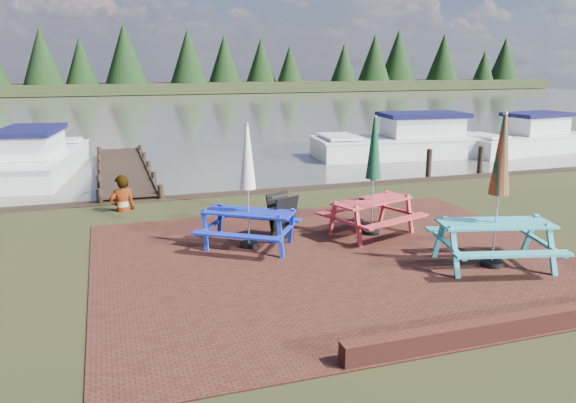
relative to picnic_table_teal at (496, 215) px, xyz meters
The scene contains 14 objects.
ground 2.72m from the picnic_table_teal, behind, with size 120.00×120.00×0.00m, color black.
paving 2.98m from the picnic_table_teal, 153.91° to the left, with size 9.00×7.50×0.02m, color #3B1913.
brick_wall 2.36m from the picnic_table_teal, 99.95° to the right, with size 6.21×1.79×0.30m.
water 37.34m from the picnic_table_teal, 93.88° to the left, with size 120.00×60.00×0.02m, color #434039.
far_treeline 66.33m from the picnic_table_teal, 92.19° to the left, with size 120.00×10.00×8.10m.
picnic_table_teal is the anchor object (origin of this frame).
picnic_table_red 2.78m from the picnic_table_teal, 115.93° to the left, with size 2.28×2.16×2.55m.
picnic_table_blue 4.67m from the picnic_table_teal, 148.15° to the left, with size 2.39×2.33×2.50m.
chalkboard 4.23m from the picnic_table_teal, 139.00° to the left, with size 0.64×0.79×0.97m.
jetty 13.03m from the picnic_table_teal, 117.63° to the left, with size 1.76×9.08×1.00m.
boat_jetty 15.48m from the picnic_table_teal, 124.70° to the left, with size 3.20×6.88×1.92m.
boat_near 13.55m from the picnic_table_teal, 66.88° to the left, with size 7.60×3.29×2.00m.
boat_far 15.98m from the picnic_table_teal, 47.43° to the left, with size 6.30×2.99×1.89m.
person 8.86m from the picnic_table_teal, 135.17° to the left, with size 0.67×0.44×1.83m, color gray.
Camera 1 is at (-4.07, -8.30, 3.65)m, focal length 35.00 mm.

